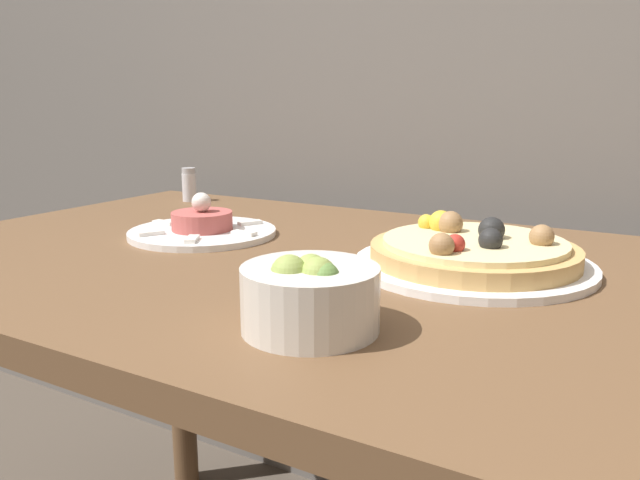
# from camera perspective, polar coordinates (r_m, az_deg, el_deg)

# --- Properties ---
(dining_table) EXTENTS (1.46, 0.78, 0.73)m
(dining_table) POSITION_cam_1_polar(r_m,az_deg,el_deg) (0.85, 4.94, -8.49)
(dining_table) COLOR brown
(dining_table) RESTS_ON ground_plane
(pizza_plate) EXTENTS (0.31, 0.31, 0.07)m
(pizza_plate) POSITION_cam_1_polar(r_m,az_deg,el_deg) (0.84, 13.82, -1.23)
(pizza_plate) COLOR white
(pizza_plate) RESTS_ON dining_table
(tartare_plate) EXTENTS (0.24, 0.24, 0.07)m
(tartare_plate) POSITION_cam_1_polar(r_m,az_deg,el_deg) (1.03, -10.70, 1.11)
(tartare_plate) COLOR white
(tartare_plate) RESTS_ON dining_table
(small_bowl) EXTENTS (0.13, 0.13, 0.08)m
(small_bowl) POSITION_cam_1_polar(r_m,az_deg,el_deg) (0.60, -0.92, -5.06)
(small_bowl) COLOR silver
(small_bowl) RESTS_ON dining_table
(salt_shaker) EXTENTS (0.03, 0.03, 0.07)m
(salt_shaker) POSITION_cam_1_polar(r_m,az_deg,el_deg) (1.38, -11.88, 4.97)
(salt_shaker) COLOR silver
(salt_shaker) RESTS_ON dining_table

